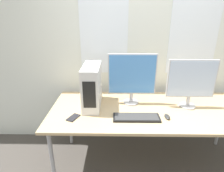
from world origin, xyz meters
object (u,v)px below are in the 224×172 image
keyboard (136,118)px  cell_phone (73,118)px  pc_tower (92,86)px  monitor_main (132,76)px  mouse (167,117)px  monitor_right_near (191,81)px

keyboard → cell_phone: 0.63m
pc_tower → monitor_main: 0.45m
keyboard → cell_phone: size_ratio=2.82×
pc_tower → keyboard: bearing=-31.2°
mouse → cell_phone: size_ratio=0.64×
monitor_main → keyboard: bearing=-85.7°
monitor_right_near → keyboard: bearing=-156.1°
monitor_right_near → mouse: monitor_right_near is taller
monitor_right_near → keyboard: size_ratio=1.16×
cell_phone → pc_tower: bearing=84.4°
pc_tower → keyboard: size_ratio=1.03×
mouse → monitor_main: bearing=135.3°
mouse → pc_tower: bearing=161.2°
monitor_right_near → cell_phone: 1.29m
pc_tower → cell_phone: bearing=-120.3°
pc_tower → monitor_right_near: 1.06m
monitor_main → pc_tower: bearing=-171.1°
monitor_main → monitor_right_near: (0.62, -0.08, -0.02)m
pc_tower → monitor_main: size_ratio=0.82×
keyboard → pc_tower: bearing=148.8°
mouse → keyboard: bearing=-176.7°
monitor_right_near → keyboard: (-0.60, -0.26, -0.29)m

